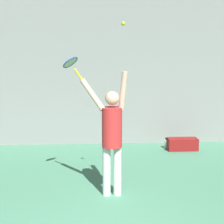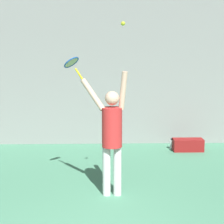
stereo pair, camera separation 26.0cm
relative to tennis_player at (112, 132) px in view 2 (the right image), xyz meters
The scene contains 6 objects.
back_wall 3.86m from the tennis_player, 95.07° to the left, with size 18.00×0.10×5.00m.
tennis_player is the anchor object (origin of this frame).
tennis_racket 1.31m from the tennis_player, 149.58° to the left, with size 0.39×0.37×0.39m.
tennis_ball 1.72m from the tennis_player, 28.98° to the right, with size 0.06×0.06×0.06m.
water_bottle 3.43m from the tennis_player, 62.89° to the left, with size 0.08×0.08×0.26m.
equipment_bag 3.47m from the tennis_player, 56.12° to the left, with size 0.70×0.32×0.28m.
Camera 2 is at (0.15, -3.99, 2.46)m, focal length 65.00 mm.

